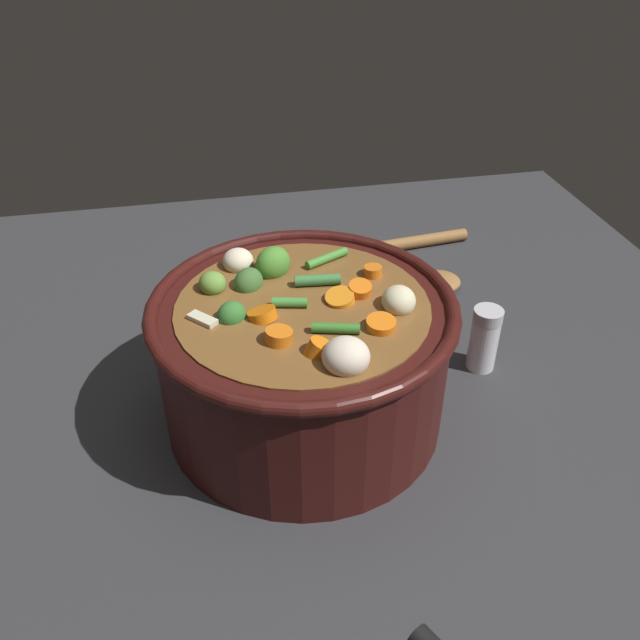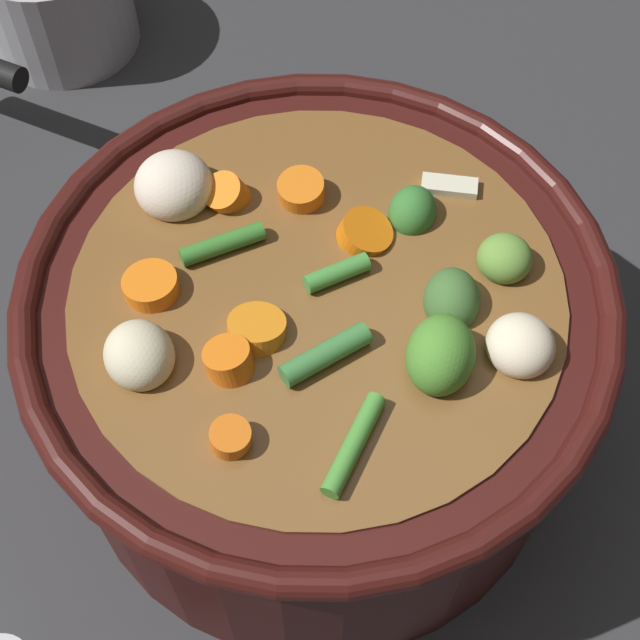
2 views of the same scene
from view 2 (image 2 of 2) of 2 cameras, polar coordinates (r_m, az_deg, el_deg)
The scene contains 2 objects.
ground_plane at distance 0.56m, azimuth -0.14°, elevation -6.07°, with size 1.10×1.10×0.00m, color #2D2D30.
cooking_pot at distance 0.49m, azimuth -0.15°, elevation -2.25°, with size 0.29×0.29×0.16m.
Camera 2 is at (-0.19, 0.15, 0.50)m, focal length 52.08 mm.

